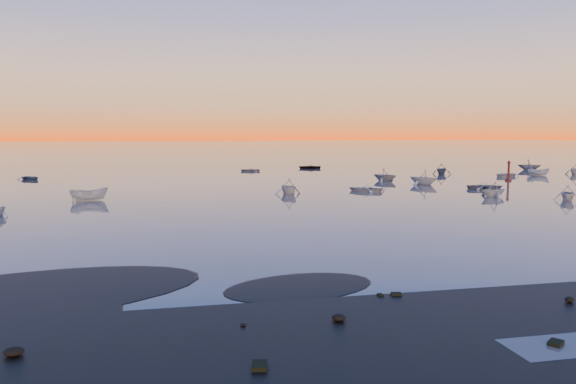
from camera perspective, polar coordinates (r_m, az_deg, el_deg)
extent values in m
plane|color=#605750|center=(127.02, -7.08, 2.83)|extent=(600.00, 600.00, 0.00)
imported|color=silver|center=(63.55, -19.54, -0.84)|extent=(2.33, 4.18, 1.37)
imported|color=silver|center=(66.30, 0.07, -0.20)|extent=(4.20, 2.50, 1.38)
cylinder|color=#4B1010|center=(89.47, 21.46, 1.07)|extent=(0.92, 0.92, 0.31)
cylinder|color=#4B1010|center=(89.37, 21.50, 1.88)|extent=(0.33, 0.33, 2.65)
cone|color=#4B1010|center=(89.28, 21.54, 2.90)|extent=(0.61, 0.61, 0.51)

